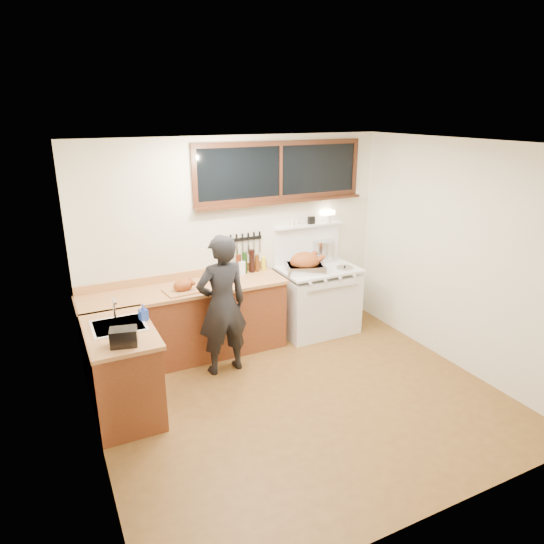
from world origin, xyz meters
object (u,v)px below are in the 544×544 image
vintage_stove (317,298)px  man (222,305)px  roast_turkey (305,264)px  cutting_board (184,287)px

vintage_stove → man: man is taller
vintage_stove → roast_turkey: size_ratio=2.76×
man → cutting_board: size_ratio=3.62×
roast_turkey → vintage_stove: bearing=16.2°
vintage_stove → cutting_board: 1.91m
man → cutting_board: 0.52m
vintage_stove → roast_turkey: bearing=-163.8°
vintage_stove → man: 1.63m
cutting_board → roast_turkey: size_ratio=0.78×
man → roast_turkey: size_ratio=2.82×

